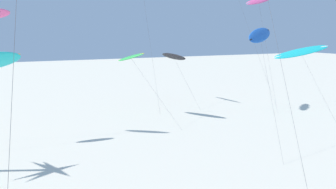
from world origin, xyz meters
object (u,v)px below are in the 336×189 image
object	(u,v)px
flying_kite_2	(260,35)
flying_kite_5	(173,56)
flying_kite_6	(301,52)
flying_kite_8	(131,57)
flying_kite_0	(259,1)

from	to	relation	value
flying_kite_2	flying_kite_5	distance (m)	21.09
flying_kite_6	flying_kite_8	xyz separation A→B (m)	(-20.47, 8.94, -0.63)
flying_kite_2	flying_kite_6	bearing A→B (deg)	22.85
flying_kite_2	flying_kite_8	size ratio (longest dim) A/B	1.06
flying_kite_2	flying_kite_0	bearing A→B (deg)	50.86
flying_kite_6	flying_kite_2	bearing A→B (deg)	-157.15
flying_kite_8	flying_kite_6	bearing A→B (deg)	-23.59
flying_kite_5	flying_kite_0	bearing A→B (deg)	-26.43
flying_kite_0	flying_kite_5	world-z (taller)	flying_kite_0
flying_kite_5	flying_kite_6	bearing A→B (deg)	-56.59
flying_kite_6	flying_kite_8	bearing A→B (deg)	156.41
flying_kite_0	flying_kite_8	world-z (taller)	flying_kite_0
flying_kite_2	flying_kite_8	world-z (taller)	flying_kite_2
flying_kite_6	flying_kite_8	size ratio (longest dim) A/B	1.01
flying_kite_8	flying_kite_5	bearing A→B (deg)	36.71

